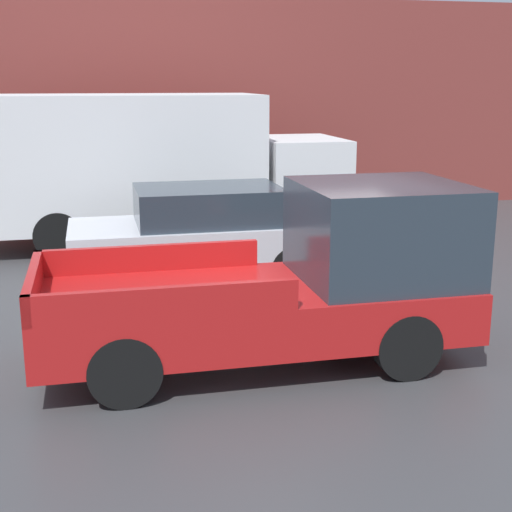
{
  "coord_description": "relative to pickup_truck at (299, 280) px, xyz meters",
  "views": [
    {
      "loc": [
        -2.72,
        -8.32,
        3.37
      ],
      "look_at": [
        -0.63,
        0.72,
        1.07
      ],
      "focal_mm": 50.0,
      "sensor_mm": 36.0,
      "label": 1
    }
  ],
  "objects": [
    {
      "name": "delivery_truck",
      "position": [
        -1.29,
        6.99,
        0.67
      ],
      "size": [
        7.77,
        2.54,
        3.08
      ],
      "color": "white",
      "rests_on": "ground"
    },
    {
      "name": "ground_plane",
      "position": [
        0.32,
        0.28,
        -0.99
      ],
      "size": [
        60.0,
        60.0,
        0.0
      ],
      "primitive_type": "plane",
      "color": "#3D3D3F"
    },
    {
      "name": "car",
      "position": [
        -0.61,
        3.72,
        -0.16
      ],
      "size": [
        4.4,
        1.92,
        1.62
      ],
      "color": "silver",
      "rests_on": "ground"
    },
    {
      "name": "building_wall",
      "position": [
        0.32,
        10.22,
        1.7
      ],
      "size": [
        28.0,
        0.15,
        5.39
      ],
      "color": "brown",
      "rests_on": "ground"
    },
    {
      "name": "pickup_truck",
      "position": [
        0.0,
        0.0,
        0.0
      ],
      "size": [
        5.18,
        2.08,
        2.15
      ],
      "color": "red",
      "rests_on": "ground"
    }
  ]
}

